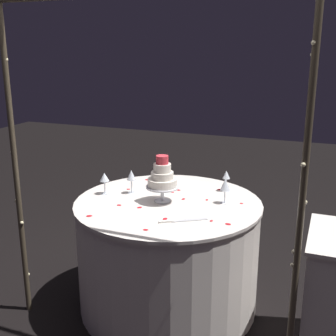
{
  "coord_description": "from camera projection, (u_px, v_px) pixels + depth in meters",
  "views": [
    {
      "loc": [
        -0.99,
        2.54,
        1.77
      ],
      "look_at": [
        0.0,
        0.0,
        1.0
      ],
      "focal_mm": 46.27,
      "sensor_mm": 36.0,
      "label": 1
    }
  ],
  "objects": [
    {
      "name": "rose_petal_3",
      "position": [
        219.0,
        190.0,
        3.13
      ],
      "size": [
        0.04,
        0.04,
        0.0
      ],
      "primitive_type": "ellipsoid",
      "rotation": [
        0.0,
        0.0,
        0.84
      ],
      "color": "red",
      "rests_on": "main_table"
    },
    {
      "name": "rose_petal_7",
      "position": [
        172.0,
        192.0,
        3.08
      ],
      "size": [
        0.03,
        0.03,
        0.0
      ],
      "primitive_type": "ellipsoid",
      "rotation": [
        0.0,
        0.0,
        2.75
      ],
      "color": "red",
      "rests_on": "main_table"
    },
    {
      "name": "rose_petal_14",
      "position": [
        211.0,
        221.0,
        2.57
      ],
      "size": [
        0.02,
        0.03,
        0.0
      ],
      "primitive_type": "ellipsoid",
      "rotation": [
        0.0,
        0.0,
        1.59
      ],
      "color": "red",
      "rests_on": "main_table"
    },
    {
      "name": "main_table",
      "position": [
        168.0,
        254.0,
        3.0
      ],
      "size": [
        1.26,
        1.26,
        0.77
      ],
      "color": "silver",
      "rests_on": "ground"
    },
    {
      "name": "rose_petal_9",
      "position": [
        165.0,
        219.0,
        2.6
      ],
      "size": [
        0.03,
        0.04,
        0.0
      ],
      "primitive_type": "ellipsoid",
      "rotation": [
        0.0,
        0.0,
        1.6
      ],
      "color": "red",
      "rests_on": "main_table"
    },
    {
      "name": "rose_petal_2",
      "position": [
        241.0,
        203.0,
        2.86
      ],
      "size": [
        0.03,
        0.02,
        0.0
      ],
      "primitive_type": "ellipsoid",
      "rotation": [
        0.0,
        0.0,
        3.46
      ],
      "color": "red",
      "rests_on": "main_table"
    },
    {
      "name": "rose_petal_0",
      "position": [
        228.0,
        224.0,
        2.52
      ],
      "size": [
        0.04,
        0.03,
        0.0
      ],
      "primitive_type": "ellipsoid",
      "rotation": [
        0.0,
        0.0,
        3.03
      ],
      "color": "red",
      "rests_on": "main_table"
    },
    {
      "name": "rose_petal_13",
      "position": [
        178.0,
        190.0,
        3.12
      ],
      "size": [
        0.04,
        0.03,
        0.0
      ],
      "primitive_type": "ellipsoid",
      "rotation": [
        0.0,
        0.0,
        6.15
      ],
      "color": "red",
      "rests_on": "main_table"
    },
    {
      "name": "rose_petal_4",
      "position": [
        128.0,
        189.0,
        3.14
      ],
      "size": [
        0.03,
        0.02,
        0.0
      ],
      "primitive_type": "ellipsoid",
      "rotation": [
        0.0,
        0.0,
        3.34
      ],
      "color": "red",
      "rests_on": "main_table"
    },
    {
      "name": "wine_glass_1",
      "position": [
        161.0,
        171.0,
        3.15
      ],
      "size": [
        0.07,
        0.07,
        0.16
      ],
      "color": "silver",
      "rests_on": "main_table"
    },
    {
      "name": "tiered_cake",
      "position": [
        162.0,
        178.0,
        2.85
      ],
      "size": [
        0.22,
        0.22,
        0.32
      ],
      "color": "silver",
      "rests_on": "main_table"
    },
    {
      "name": "rose_petal_8",
      "position": [
        146.0,
        230.0,
        2.45
      ],
      "size": [
        0.03,
        0.03,
        0.0
      ],
      "primitive_type": "ellipsoid",
      "rotation": [
        0.0,
        0.0,
        0.13
      ],
      "color": "red",
      "rests_on": "main_table"
    },
    {
      "name": "rose_petal_1",
      "position": [
        89.0,
        216.0,
        2.65
      ],
      "size": [
        0.05,
        0.04,
        0.0
      ],
      "primitive_type": "ellipsoid",
      "rotation": [
        0.0,
        0.0,
        0.54
      ],
      "color": "red",
      "rests_on": "main_table"
    },
    {
      "name": "decorative_arch",
      "position": [
        140.0,
        132.0,
        2.37
      ],
      "size": [
        1.81,
        0.06,
        2.05
      ],
      "color": "#473D2D",
      "rests_on": "ground"
    },
    {
      "name": "rose_petal_11",
      "position": [
        183.0,
        199.0,
        2.94
      ],
      "size": [
        0.03,
        0.04,
        0.0
      ],
      "primitive_type": "ellipsoid",
      "rotation": [
        0.0,
        0.0,
        4.33
      ],
      "color": "red",
      "rests_on": "main_table"
    },
    {
      "name": "wine_glass_3",
      "position": [
        164.0,
        169.0,
        3.25
      ],
      "size": [
        0.07,
        0.07,
        0.15
      ],
      "color": "silver",
      "rests_on": "main_table"
    },
    {
      "name": "ground_plane",
      "position": [
        168.0,
        302.0,
        3.11
      ],
      "size": [
        12.0,
        12.0,
        0.0
      ],
      "primitive_type": "plane",
      "color": "black"
    },
    {
      "name": "wine_glass_5",
      "position": [
        104.0,
        178.0,
        3.02
      ],
      "size": [
        0.07,
        0.07,
        0.15
      ],
      "color": "silver",
      "rests_on": "main_table"
    },
    {
      "name": "rose_petal_5",
      "position": [
        147.0,
        180.0,
        3.37
      ],
      "size": [
        0.04,
        0.04,
        0.0
      ],
      "primitive_type": "ellipsoid",
      "rotation": [
        0.0,
        0.0,
        2.52
      ],
      "color": "red",
      "rests_on": "main_table"
    },
    {
      "name": "rose_petal_6",
      "position": [
        140.0,
        207.0,
        2.79
      ],
      "size": [
        0.04,
        0.04,
        0.0
      ],
      "primitive_type": "ellipsoid",
      "rotation": [
        0.0,
        0.0,
        4.1
      ],
      "color": "red",
      "rests_on": "main_table"
    },
    {
      "name": "cake_knife",
      "position": [
        180.0,
        221.0,
        2.57
      ],
      "size": [
        0.26,
        0.18,
        0.01
      ],
      "color": "silver",
      "rests_on": "main_table"
    },
    {
      "name": "rose_petal_10",
      "position": [
        207.0,
        200.0,
        2.92
      ],
      "size": [
        0.02,
        0.03,
        0.0
      ],
      "primitive_type": "ellipsoid",
      "rotation": [
        0.0,
        0.0,
        4.91
      ],
      "color": "red",
      "rests_on": "main_table"
    },
    {
      "name": "wine_glass_0",
      "position": [
        226.0,
        176.0,
        3.08
      ],
      "size": [
        0.06,
        0.06,
        0.15
      ],
      "color": "silver",
      "rests_on": "main_table"
    },
    {
      "name": "rose_petal_12",
      "position": [
        119.0,
        205.0,
        2.83
      ],
      "size": [
        0.03,
        0.03,
        0.0
      ],
      "primitive_type": "ellipsoid",
      "rotation": [
        0.0,
        0.0,
        3.25
      ],
      "color": "red",
      "rests_on": "main_table"
    },
    {
      "name": "wine_glass_4",
      "position": [
        225.0,
        185.0,
        2.84
      ],
      "size": [
        0.06,
        0.06,
        0.17
      ],
      "color": "silver",
      "rests_on": "main_table"
    },
    {
      "name": "wine_glass_2",
      "position": [
        131.0,
        176.0,
        3.03
      ],
      "size": [
        0.06,
        0.06,
        0.17
      ],
      "color": "silver",
      "rests_on": "main_table"
    }
  ]
}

